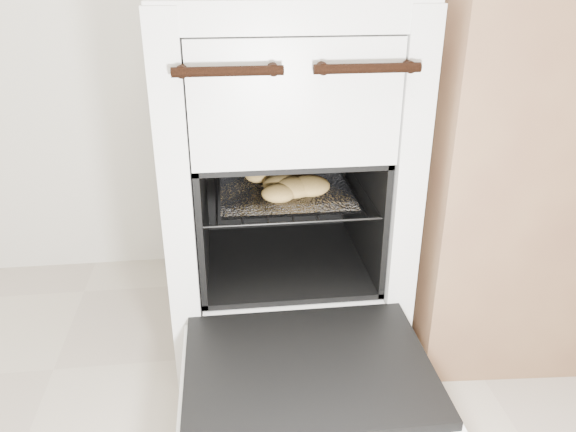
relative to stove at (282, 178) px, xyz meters
name	(u,v)px	position (x,y,z in m)	size (l,w,h in m)	color
stove	(282,178)	(0.00, 0.00, 0.00)	(0.53, 0.59, 0.82)	silver
oven_door	(308,370)	(0.00, -0.45, -0.22)	(0.48, 0.37, 0.03)	black
oven_rack	(284,191)	(0.00, -0.06, -0.01)	(0.39, 0.37, 0.01)	black
foil_sheet	(285,192)	(0.00, -0.08, -0.01)	(0.30, 0.27, 0.01)	white
baked_rolls	(287,182)	(0.00, -0.08, 0.02)	(0.20, 0.21, 0.05)	tan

